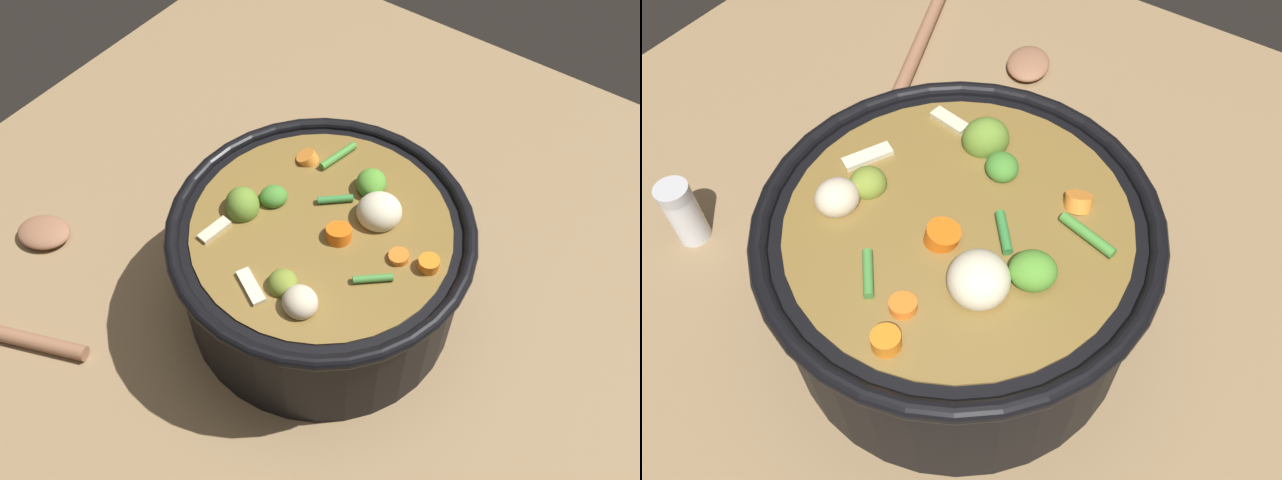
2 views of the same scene
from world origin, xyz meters
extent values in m
plane|color=#8C704C|center=(0.00, 0.00, 0.00)|extent=(1.10, 1.10, 0.00)
cylinder|color=black|center=(0.00, 0.00, 0.07)|extent=(0.30, 0.30, 0.14)
torus|color=black|center=(0.00, 0.00, 0.14)|extent=(0.32, 0.32, 0.02)
cylinder|color=brown|center=(0.00, 0.00, 0.07)|extent=(0.27, 0.27, 0.13)
ellipsoid|color=olive|center=(0.08, 0.03, 0.14)|extent=(0.05, 0.05, 0.04)
ellipsoid|color=#458730|center=(0.06, 0.00, 0.14)|extent=(0.04, 0.04, 0.02)
ellipsoid|color=olive|center=(-0.01, 0.08, 0.14)|extent=(0.04, 0.04, 0.03)
ellipsoid|color=#549731|center=(-0.01, -0.07, 0.15)|extent=(0.04, 0.05, 0.03)
cylinder|color=orange|center=(0.07, -0.07, 0.14)|extent=(0.03, 0.03, 0.02)
cylinder|color=orange|center=(-0.11, -0.02, 0.14)|extent=(0.03, 0.03, 0.02)
cylinder|color=orange|center=(-0.09, -0.01, 0.14)|extent=(0.03, 0.03, 0.01)
cylinder|color=orange|center=(-0.02, 0.00, 0.14)|extent=(0.04, 0.04, 0.02)
ellipsoid|color=beige|center=(-0.04, 0.09, 0.14)|extent=(0.04, 0.04, 0.03)
ellipsoid|color=beige|center=(-0.04, -0.05, 0.15)|extent=(0.06, 0.06, 0.04)
cylinder|color=#489138|center=(0.04, -0.09, 0.14)|extent=(0.02, 0.05, 0.01)
cylinder|color=#35833C|center=(0.01, -0.04, 0.14)|extent=(0.03, 0.03, 0.01)
cylinder|color=#458D3C|center=(-0.08, 0.02, 0.14)|extent=(0.03, 0.03, 0.01)
cube|color=beige|center=(0.01, 0.10, 0.14)|extent=(0.04, 0.03, 0.01)
cube|color=beige|center=(0.08, 0.07, 0.14)|extent=(0.02, 0.04, 0.01)
ellipsoid|color=#936247|center=(0.33, 0.13, 0.01)|extent=(0.08, 0.07, 0.02)
camera|label=1|loc=(-0.25, 0.35, 0.68)|focal=38.31mm
camera|label=2|loc=(-0.25, -0.18, 0.53)|focal=36.40mm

